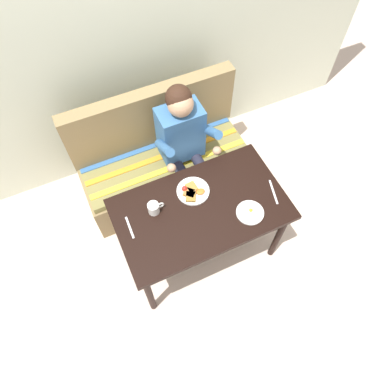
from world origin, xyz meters
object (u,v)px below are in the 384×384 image
(table, at_px, (201,214))
(plate_breakfast, at_px, (192,191))
(fork, at_px, (130,227))
(coffee_mug, at_px, (154,208))
(knife, at_px, (273,192))
(couch, at_px, (163,161))
(person, at_px, (184,141))
(plate_eggs, at_px, (250,212))

(table, distance_m, plate_breakfast, 0.17)
(plate_breakfast, distance_m, fork, 0.51)
(coffee_mug, relative_size, fork, 0.69)
(table, xyz_separation_m, knife, (0.52, -0.10, 0.08))
(couch, relative_size, knife, 7.20)
(coffee_mug, bearing_deg, person, 47.29)
(plate_breakfast, relative_size, fork, 1.38)
(person, bearing_deg, knife, -60.70)
(table, xyz_separation_m, coffee_mug, (-0.30, 0.11, 0.13))
(person, relative_size, fork, 7.13)
(person, distance_m, plate_eggs, 0.78)
(plate_eggs, height_order, fork, plate_eggs)
(person, relative_size, coffee_mug, 10.27)
(person, xyz_separation_m, knife, (0.39, -0.69, -0.01))
(fork, bearing_deg, knife, -7.33)
(plate_breakfast, height_order, fork, plate_breakfast)
(table, distance_m, knife, 0.54)
(person, height_order, knife, person)
(table, height_order, coffee_mug, coffee_mug)
(person, relative_size, knife, 6.06)
(table, relative_size, fork, 7.06)
(couch, xyz_separation_m, fork, (-0.50, -0.70, 0.40))
(person, xyz_separation_m, plate_eggs, (0.15, -0.77, -0.00))
(couch, distance_m, plate_breakfast, 0.75)
(plate_eggs, bearing_deg, couch, 106.99)
(table, distance_m, couch, 0.83)
(coffee_mug, distance_m, fork, 0.21)
(coffee_mug, bearing_deg, knife, -14.48)
(coffee_mug, xyz_separation_m, knife, (0.83, -0.21, -0.04))
(couch, height_order, fork, couch)
(couch, xyz_separation_m, coffee_mug, (-0.30, -0.65, 0.45))
(table, height_order, plate_eggs, plate_eggs)
(plate_eggs, bearing_deg, knife, 18.02)
(plate_eggs, distance_m, fork, 0.83)
(knife, bearing_deg, couch, 136.52)
(plate_breakfast, height_order, plate_eggs, plate_breakfast)
(plate_eggs, bearing_deg, plate_breakfast, 132.23)
(person, bearing_deg, table, -103.06)
(person, relative_size, plate_breakfast, 5.17)
(plate_breakfast, bearing_deg, table, -89.54)
(plate_breakfast, bearing_deg, coffee_mug, -174.77)
(table, relative_size, knife, 6.00)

